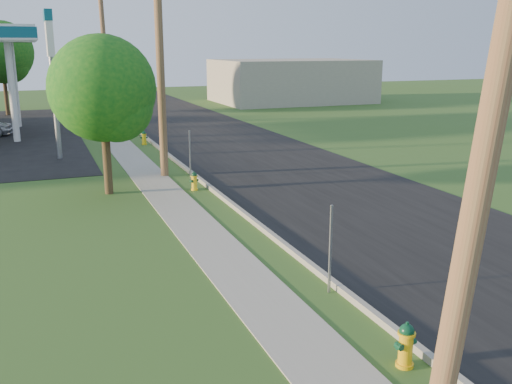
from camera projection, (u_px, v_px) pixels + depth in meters
road at (358, 206)px, 19.27m from camera, size 8.00×120.00×0.02m
curb at (248, 217)px, 17.86m from camera, size 0.15×120.00×0.15m
sidewalk at (194, 225)px, 17.26m from camera, size 1.50×120.00×0.03m
utility_pole_near at (497, 88)px, 6.36m from camera, size 1.40×0.32×9.48m
utility_pole_mid at (160, 54)px, 22.58m from camera, size 1.40×0.32×9.80m
utility_pole_far at (105, 53)px, 38.87m from camera, size 1.40×0.32×9.50m
sign_post_near at (330, 250)px, 12.30m from camera, size 0.05×0.04×2.00m
sign_post_mid at (190, 155)px, 22.96m from camera, size 0.05×0.04×2.00m
sign_post_far at (138, 120)px, 33.97m from camera, size 0.05×0.04×2.00m
price_pylon at (50, 42)px, 26.06m from camera, size 0.34×2.04×6.85m
distant_building at (291, 81)px, 55.12m from camera, size 14.00×10.00×4.00m
tree_verge at (106, 93)px, 20.04m from camera, size 3.76×3.76×5.70m
tree_lot at (3, 55)px, 43.58m from camera, size 4.75×4.75×7.20m
hydrant_near at (406, 345)px, 9.55m from camera, size 0.42×0.38×0.82m
hydrant_mid at (194, 181)px, 21.37m from camera, size 0.37×0.33×0.73m
hydrant_far at (144, 138)px, 31.28m from camera, size 0.41×0.36×0.78m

